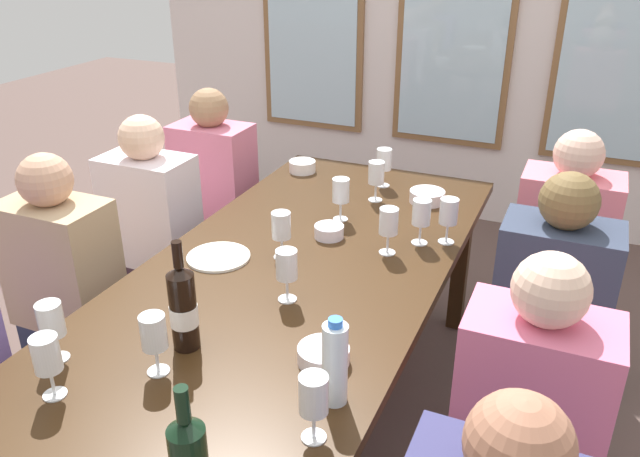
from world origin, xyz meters
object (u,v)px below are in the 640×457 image
dining_table (294,285)px  seated_person_7 (523,444)px  white_plate_0 (219,257)px  wine_glass_4 (384,160)px  wine_glass_5 (281,226)px  seated_person_5 (546,329)px  seated_person_4 (154,243)px  wine_glass_10 (47,357)px  wine_glass_7 (389,222)px  wine_glass_0 (341,191)px  wine_glass_8 (376,175)px  tasting_bowl_3 (302,166)px  tasting_bowl_0 (427,196)px  wine_glass_1 (287,267)px  wine_glass_9 (421,214)px  wine_glass_11 (314,398)px  wine_glass_6 (154,335)px  water_bottle (335,363)px  wine_bottle_1 (183,308)px  seated_person_6 (69,301)px  seated_person_2 (216,202)px  wine_glass_3 (51,322)px  tasting_bowl_1 (329,231)px  tasting_bowl_2 (323,355)px  seated_person_3 (558,266)px  wine_glass_2 (449,212)px

dining_table → seated_person_7: bearing=-20.0°
white_plate_0 → wine_glass_4: wine_glass_4 is taller
wine_glass_5 → seated_person_5: size_ratio=0.16×
seated_person_4 → wine_glass_10: bearing=-63.5°
wine_glass_7 → wine_glass_10: size_ratio=1.00×
wine_glass_0 → wine_glass_8: size_ratio=1.00×
wine_glass_7 → tasting_bowl_3: bearing=134.6°
wine_glass_0 → tasting_bowl_0: bearing=49.2°
wine_glass_7 → wine_glass_5: bearing=-151.4°
wine_glass_1 → wine_glass_9: same height
wine_glass_11 → wine_glass_6: bearing=173.1°
wine_glass_1 → wine_glass_5: size_ratio=1.00×
tasting_bowl_3 → wine_glass_10: bearing=-86.5°
wine_glass_4 → seated_person_5: (0.79, -0.56, -0.34)m
wine_glass_1 → wine_glass_10: size_ratio=1.00×
tasting_bowl_3 → water_bottle: water_bottle is taller
wine_bottle_1 → wine_glass_10: bearing=-121.4°
seated_person_4 → seated_person_6: (0.00, -0.53, 0.00)m
seated_person_4 → seated_person_5: bearing=-0.2°
wine_glass_6 → seated_person_2: size_ratio=0.16×
water_bottle → wine_glass_11: size_ratio=1.38×
seated_person_4 → seated_person_5: size_ratio=1.00×
white_plate_0 → wine_glass_9: 0.75m
dining_table → seated_person_4: bearing=160.2°
water_bottle → wine_glass_3: (-0.75, -0.14, 0.00)m
wine_glass_9 → seated_person_4: 1.23m
white_plate_0 → seated_person_2: size_ratio=0.20×
tasting_bowl_1 → wine_glass_5: bearing=-112.5°
dining_table → tasting_bowl_0: 0.80m
tasting_bowl_3 → wine_glass_7: 0.91m
tasting_bowl_2 → wine_glass_5: bearing=126.9°
wine_glass_4 → seated_person_7: bearing=-55.5°
dining_table → tasting_bowl_2: bearing=-55.9°
white_plate_0 → water_bottle: (0.66, -0.53, 0.11)m
seated_person_7 → tasting_bowl_1: bearing=144.9°
wine_glass_4 → wine_glass_7: bearing=-70.4°
water_bottle → wine_glass_10: size_ratio=1.38×
seated_person_2 → seated_person_3: (1.67, -0.02, 0.00)m
white_plate_0 → wine_glass_7: bearing=27.2°
tasting_bowl_3 → wine_glass_2: bearing=-30.3°
wine_glass_10 → wine_glass_8: bearing=77.7°
tasting_bowl_3 → wine_glass_9: 0.89m
wine_glass_4 → wine_glass_5: same height
wine_glass_4 → tasting_bowl_1: bearing=-92.1°
wine_glass_5 → wine_glass_11: bearing=-58.9°
seated_person_2 → seated_person_7: 2.01m
wine_glass_2 → wine_glass_7: bearing=-135.9°
water_bottle → wine_glass_5: size_ratio=1.38×
wine_glass_5 → wine_glass_6: same height
wine_glass_11 → seated_person_7: seated_person_7 is taller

